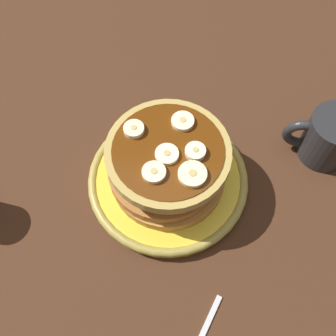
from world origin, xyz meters
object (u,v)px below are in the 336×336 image
banana_slice_5 (196,149)px  coffee_mug (328,137)px  banana_slice_0 (169,155)px  plate (168,180)px  banana_slice_1 (154,173)px  banana_slice_2 (192,174)px  banana_slice_4 (183,122)px  banana_slice_3 (134,129)px  pancake_stack (167,164)px

banana_slice_5 → coffee_mug: size_ratio=0.25×
banana_slice_0 → plate: bearing=-74.2°
banana_slice_1 → coffee_mug: banana_slice_1 is taller
banana_slice_2 → banana_slice_5: size_ratio=1.35×
banana_slice_4 → banana_slice_5: (-2.19, 3.92, 0.10)cm
banana_slice_0 → banana_slice_4: bearing=-100.9°
banana_slice_2 → coffee_mug: size_ratio=0.33×
banana_slice_3 → pancake_stack: bearing=156.4°
banana_slice_3 → plate: bearing=156.2°
banana_slice_4 → banana_slice_5: size_ratio=1.14×
plate → banana_slice_0: banana_slice_0 is taller
banana_slice_2 → banana_slice_3: bearing=-32.6°
coffee_mug → pancake_stack: bearing=22.2°
banana_slice_2 → banana_slice_5: bearing=-89.2°
banana_slice_2 → banana_slice_0: bearing=-35.5°
banana_slice_1 → banana_slice_5: bearing=-138.5°
plate → banana_slice_4: size_ratio=7.62×
banana_slice_0 → banana_slice_3: banana_slice_3 is taller
coffee_mug → plate: bearing=22.5°
banana_slice_1 → banana_slice_2: size_ratio=0.84×
banana_slice_2 → coffee_mug: 22.97cm
banana_slice_1 → banana_slice_4: 8.33cm
plate → banana_slice_4: banana_slice_4 is taller
banana_slice_0 → banana_slice_4: same height
banana_slice_0 → banana_slice_2: 3.98cm
coffee_mug → banana_slice_3: bearing=14.6°
pancake_stack → banana_slice_4: size_ratio=5.52×
banana_slice_2 → banana_slice_5: banana_slice_5 is taller
banana_slice_0 → banana_slice_3: size_ratio=1.11×
banana_slice_3 → banana_slice_4: bearing=-159.6°
plate → banana_slice_5: size_ratio=8.71×
plate → banana_slice_2: size_ratio=6.44×
banana_slice_4 → coffee_mug: (-20.74, -4.76, -5.89)cm
banana_slice_0 → banana_slice_1: 3.10cm
pancake_stack → coffee_mug: pancake_stack is taller
banana_slice_4 → banana_slice_0: bearing=79.1°
banana_slice_0 → banana_slice_5: banana_slice_5 is taller
plate → banana_slice_1: (1.15, 3.64, 8.75)cm
plate → pancake_stack: (0.14, -0.08, 4.57)cm
banana_slice_0 → banana_slice_3: 5.83cm
pancake_stack → plate: bearing=151.7°
plate → coffee_mug: size_ratio=2.14×
pancake_stack → banana_slice_5: banana_slice_5 is taller
pancake_stack → banana_slice_5: 5.58cm
banana_slice_0 → banana_slice_5: bearing=-158.1°
plate → pancake_stack: pancake_stack is taller
banana_slice_1 → banana_slice_2: same height
pancake_stack → banana_slice_0: 4.27cm
plate → banana_slice_5: bearing=-173.2°
banana_slice_5 → banana_slice_0: bearing=21.9°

